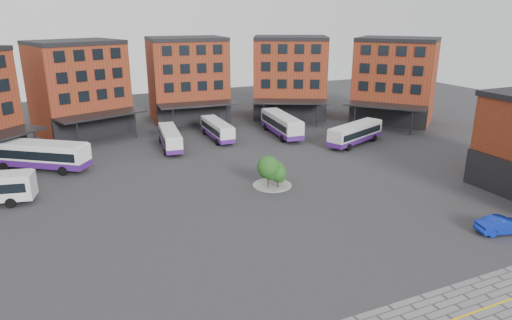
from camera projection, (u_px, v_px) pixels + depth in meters
name	position (u px, v px, depth m)	size (l,w,h in m)	color
ground	(312.00, 234.00, 40.35)	(160.00, 160.00, 0.00)	#28282B
yellow_line	(453.00, 320.00, 29.00)	(26.00, 0.15, 0.02)	gold
main_building	(156.00, 91.00, 69.37)	(94.14, 42.48, 14.60)	maroon
tree_island	(273.00, 171.00, 50.61)	(4.40, 4.40, 3.75)	gray
bus_b	(39.00, 155.00, 56.21)	(11.88, 9.75, 3.55)	white
bus_c	(170.00, 138.00, 65.23)	(3.54, 10.20, 2.81)	silver
bus_d	(217.00, 129.00, 70.05)	(2.72, 10.07, 2.82)	silver
bus_e	(281.00, 124.00, 72.10)	(4.00, 12.10, 3.35)	silver
bus_f	(355.00, 133.00, 67.21)	(11.08, 6.37, 3.08)	silver
blue_car	(502.00, 225.00, 40.27)	(1.59, 4.57, 1.51)	#0C24A8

